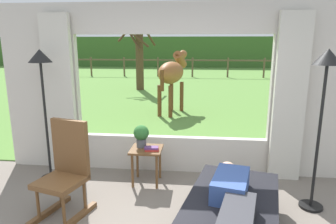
# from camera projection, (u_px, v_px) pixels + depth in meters

# --- Properties ---
(back_wall_with_window) EXTENTS (5.20, 0.12, 2.55)m
(back_wall_with_window) POSITION_uv_depth(u_px,v_px,m) (171.00, 92.00, 4.57)
(back_wall_with_window) COLOR beige
(back_wall_with_window) RESTS_ON ground_plane
(curtain_panel_left) EXTENTS (0.44, 0.10, 2.40)m
(curtain_panel_left) POSITION_uv_depth(u_px,v_px,m) (60.00, 95.00, 4.61)
(curtain_panel_left) COLOR beige
(curtain_panel_left) RESTS_ON ground_plane
(curtain_panel_right) EXTENTS (0.44, 0.10, 2.40)m
(curtain_panel_right) POSITION_uv_depth(u_px,v_px,m) (289.00, 99.00, 4.27)
(curtain_panel_right) COLOR beige
(curtain_panel_right) RESTS_ON ground_plane
(outdoor_pasture_lawn) EXTENTS (36.00, 21.68, 0.02)m
(outdoor_pasture_lawn) POSITION_uv_depth(u_px,v_px,m) (191.00, 82.00, 15.41)
(outdoor_pasture_lawn) COLOR #568438
(outdoor_pasture_lawn) RESTS_ON ground_plane
(distant_hill_ridge) EXTENTS (36.00, 2.00, 2.40)m
(distant_hill_ridge) POSITION_uv_depth(u_px,v_px,m) (195.00, 52.00, 24.67)
(distant_hill_ridge) COLOR #395E28
(distant_hill_ridge) RESTS_ON ground_plane
(recliner_sofa) EXTENTS (1.26, 1.86, 0.42)m
(recliner_sofa) POSITION_uv_depth(u_px,v_px,m) (230.00, 220.00, 3.10)
(recliner_sofa) COLOR black
(recliner_sofa) RESTS_ON ground_plane
(reclining_person) EXTENTS (0.47, 1.43, 0.22)m
(reclining_person) POSITION_uv_depth(u_px,v_px,m) (232.00, 195.00, 2.98)
(reclining_person) COLOR #334C8C
(reclining_person) RESTS_ON recliner_sofa
(rocking_chair) EXTENTS (0.63, 0.78, 1.12)m
(rocking_chair) POSITION_uv_depth(u_px,v_px,m) (66.00, 170.00, 3.51)
(rocking_chair) COLOR brown
(rocking_chair) RESTS_ON ground_plane
(side_table) EXTENTS (0.44, 0.44, 0.52)m
(side_table) POSITION_uv_depth(u_px,v_px,m) (146.00, 155.00, 4.31)
(side_table) COLOR brown
(side_table) RESTS_ON ground_plane
(potted_plant) EXTENTS (0.22, 0.22, 0.32)m
(potted_plant) POSITION_uv_depth(u_px,v_px,m) (141.00, 135.00, 4.31)
(potted_plant) COLOR #4C5156
(potted_plant) RESTS_ON side_table
(book_stack) EXTENTS (0.21, 0.16, 0.05)m
(book_stack) POSITION_uv_depth(u_px,v_px,m) (152.00, 149.00, 4.21)
(book_stack) COLOR #B22D28
(book_stack) RESTS_ON side_table
(floor_lamp_left) EXTENTS (0.32, 0.32, 1.90)m
(floor_lamp_left) POSITION_uv_depth(u_px,v_px,m) (42.00, 76.00, 4.19)
(floor_lamp_left) COLOR black
(floor_lamp_left) RESTS_ON ground_plane
(floor_lamp_right) EXTENTS (0.32, 0.32, 1.92)m
(floor_lamp_right) POSITION_uv_depth(u_px,v_px,m) (325.00, 82.00, 3.39)
(floor_lamp_right) COLOR black
(floor_lamp_right) RESTS_ON ground_plane
(horse) EXTENTS (0.90, 1.81, 1.73)m
(horse) POSITION_uv_depth(u_px,v_px,m) (172.00, 73.00, 8.38)
(horse) COLOR brown
(horse) RESTS_ON outdoor_pasture_lawn
(pasture_tree) EXTENTS (1.49, 1.52, 3.14)m
(pasture_tree) POSITION_uv_depth(u_px,v_px,m) (139.00, 49.00, 12.46)
(pasture_tree) COLOR #4C3823
(pasture_tree) RESTS_ON outdoor_pasture_lawn
(pasture_fence_line) EXTENTS (16.10, 0.10, 1.10)m
(pasture_fence_line) POSITION_uv_depth(u_px,v_px,m) (193.00, 64.00, 17.31)
(pasture_fence_line) COLOR brown
(pasture_fence_line) RESTS_ON outdoor_pasture_lawn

